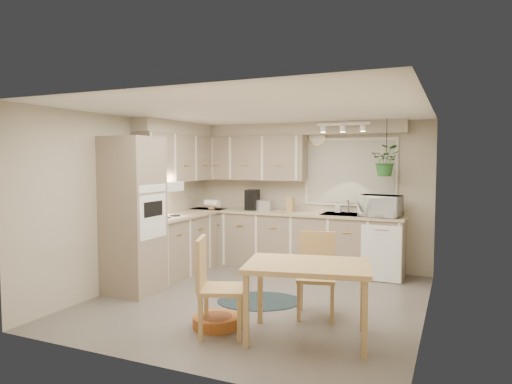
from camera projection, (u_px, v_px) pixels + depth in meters
floor at (259, 300)px, 5.85m from camera, size 4.20×4.20×0.00m
ceiling at (259, 111)px, 5.69m from camera, size 4.20×4.20×0.00m
wall_back at (308, 195)px, 7.69m from camera, size 4.00×0.04×2.40m
wall_front at (160, 230)px, 3.85m from camera, size 4.00×0.04×2.40m
wall_left at (132, 201)px, 6.58m from camera, size 0.04×4.20×2.40m
wall_right at (427, 214)px, 4.97m from camera, size 0.04×4.20×2.40m
base_cab_left at (183, 244)px, 7.31m from camera, size 0.60×1.85×0.90m
base_cab_back at (291, 241)px, 7.55m from camera, size 3.60×0.60×0.90m
counter_left at (184, 215)px, 7.27m from camera, size 0.64×1.89×0.04m
counter_back at (291, 213)px, 7.50m from camera, size 3.64×0.64×0.04m
oven_stack at (133, 215)px, 6.11m from camera, size 0.65×0.65×2.10m
wall_oven_face at (153, 216)px, 5.98m from camera, size 0.02×0.56×0.58m
upper_cab_left at (180, 158)px, 7.38m from camera, size 0.35×2.00×0.75m
upper_cab_back at (250, 158)px, 7.89m from camera, size 2.00×0.35×0.75m
soffit_left at (178, 128)px, 7.35m from camera, size 0.30×2.00×0.20m
soffit_back at (295, 129)px, 7.55m from camera, size 3.60×0.30×0.20m
cooktop at (163, 217)px, 6.74m from camera, size 0.52×0.58×0.02m
range_hood at (161, 187)px, 6.72m from camera, size 0.40×0.60×0.14m
window_blinds at (350, 172)px, 7.35m from camera, size 1.40×0.02×1.00m
window_frame at (350, 172)px, 7.36m from camera, size 1.50×0.02×1.10m
sink at (345, 217)px, 7.15m from camera, size 0.70×0.48×0.10m
dishwasher_front at (381, 254)px, 6.66m from camera, size 0.58×0.02×0.83m
track_light_bar at (343, 124)px, 6.82m from camera, size 0.80×0.04×0.04m
wall_clock at (317, 136)px, 7.53m from camera, size 0.30×0.03×0.30m
dining_table at (307, 301)px, 4.55m from camera, size 1.36×1.05×0.77m
chair_left at (222, 286)px, 4.66m from camera, size 0.61×0.61×1.00m
chair_back at (316, 276)px, 5.19m from camera, size 0.54×0.54×0.95m
braided_rug at (260, 301)px, 5.78m from camera, size 1.32×1.18×0.01m
pet_bed at (216, 321)px, 4.90m from camera, size 0.55×0.55×0.12m
microwave at (380, 204)px, 6.82m from camera, size 0.63×0.40×0.40m
soap_bottle at (338, 210)px, 7.35m from camera, size 0.10×0.19×0.09m
hanging_plant at (386, 164)px, 6.75m from camera, size 0.44×0.48×0.36m
coffee_maker at (252, 200)px, 7.78m from camera, size 0.21×0.25×0.35m
toaster at (264, 205)px, 7.72m from camera, size 0.29×0.18×0.17m
knife_block at (290, 204)px, 7.56m from camera, size 0.11×0.11×0.24m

